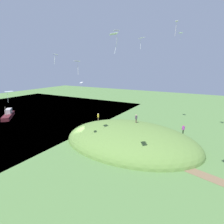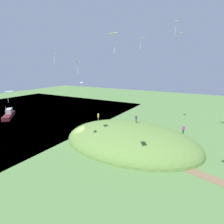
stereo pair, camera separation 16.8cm
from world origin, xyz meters
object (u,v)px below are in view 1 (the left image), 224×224
at_px(kite_6, 56,55).
at_px(kite_8, 77,62).
at_px(boat_on_lake, 8,115).
at_px(person_on_hilltop, 183,128).
at_px(kite_4, 116,31).
at_px(person_with_child, 98,116).
at_px(kite_3, 180,33).
at_px(kite_5, 142,38).
at_px(kite_7, 114,35).
at_px(kite_10, 81,83).
at_px(kite_9, 176,23).
at_px(person_near_shore, 136,118).
at_px(kite_0, 9,92).

bearing_deg(kite_6, kite_8, 77.48).
bearing_deg(boat_on_lake, person_on_hilltop, -130.77).
distance_m(kite_4, kite_6, 14.11).
xyz_separation_m(person_with_child, kite_8, (3.67, -10.69, 11.16)).
height_order(boat_on_lake, kite_6, kite_6).
relative_size(kite_3, kite_5, 0.83).
height_order(boat_on_lake, kite_7, kite_7).
xyz_separation_m(boat_on_lake, kite_8, (33.17, -8.35, 14.16)).
distance_m(person_with_child, kite_10, 7.98).
relative_size(kite_9, kite_10, 1.28).
relative_size(kite_6, kite_10, 0.80).
distance_m(boat_on_lake, kite_8, 37.02).
bearing_deg(kite_5, kite_7, -79.96).
distance_m(person_near_shore, kite_8, 15.91).
distance_m(person_near_shore, kite_7, 20.53).
bearing_deg(kite_10, kite_3, 38.96).
xyz_separation_m(kite_0, kite_6, (10.31, 0.60, 5.42)).
height_order(kite_5, kite_9, kite_9).
relative_size(person_with_child, kite_0, 0.93).
bearing_deg(person_with_child, kite_5, 156.35).
distance_m(kite_8, kite_10, 13.00).
relative_size(boat_on_lake, kite_6, 5.84).
xyz_separation_m(kite_4, kite_7, (7.51, -14.66, -3.25)).
relative_size(person_near_shore, kite_4, 0.73).
height_order(person_on_hilltop, kite_9, kite_9).
relative_size(person_near_shore, person_with_child, 0.99).
distance_m(kite_7, kite_10, 22.67).
xyz_separation_m(person_near_shore, person_on_hilltop, (8.43, 2.87, -1.63)).
bearing_deg(kite_3, kite_6, -111.20).
bearing_deg(person_near_shore, person_with_child, -142.35).
distance_m(boat_on_lake, kite_6, 37.56).
bearing_deg(kite_5, kite_4, 175.14).
bearing_deg(kite_7, kite_10, 137.36).
bearing_deg(person_with_child, kite_8, 92.67).
height_order(kite_4, kite_8, kite_4).
xyz_separation_m(person_with_child, kite_0, (-7.37, -14.60, 6.51)).
height_order(kite_3, kite_9, kite_3).
bearing_deg(kite_4, person_with_child, 170.09).
bearing_deg(person_with_child, kite_3, -152.11).
bearing_deg(person_on_hilltop, kite_5, -50.09).
distance_m(person_with_child, kite_8, 15.88).
xyz_separation_m(person_on_hilltop, kite_9, (-2.00, -3.94, 17.76)).
xyz_separation_m(kite_9, kite_10, (-18.81, 0.03, -9.85)).
height_order(boat_on_lake, kite_3, kite_3).
relative_size(person_on_hilltop, kite_4, 0.74).
height_order(kite_8, kite_9, kite_9).
height_order(person_on_hilltop, kite_7, kite_7).
relative_size(person_with_child, kite_5, 0.93).
distance_m(person_near_shore, person_on_hilltop, 9.05).
relative_size(person_on_hilltop, kite_8, 0.86).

